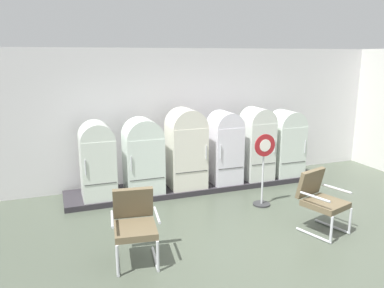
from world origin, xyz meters
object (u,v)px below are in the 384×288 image
object	(u,v)px
armchair_right	(320,198)
refrigerator_0	(97,158)
sign_stand	(263,173)
refrigerator_3	(225,145)
refrigerator_5	(286,141)
refrigerator_2	(186,146)
refrigerator_4	(257,141)
armchair_left	(135,222)
refrigerator_1	(143,154)

from	to	relation	value
armchair_right	refrigerator_0	bearing A→B (deg)	141.99
armchair_right	sign_stand	xyz separation A→B (m)	(-0.31, 1.22, 0.07)
refrigerator_3	refrigerator_5	world-z (taller)	refrigerator_3
refrigerator_0	refrigerator_2	world-z (taller)	refrigerator_2
refrigerator_0	refrigerator_2	distance (m)	1.76
refrigerator_0	refrigerator_4	distance (m)	3.37
armchair_left	refrigerator_3	bearing A→B (deg)	43.75
refrigerator_3	armchair_left	world-z (taller)	refrigerator_3
refrigerator_5	refrigerator_1	bearing A→B (deg)	179.92
refrigerator_2	refrigerator_1	bearing A→B (deg)	-179.36
refrigerator_2	refrigerator_3	size ratio (longest dim) A/B	1.07
refrigerator_3	refrigerator_5	bearing A→B (deg)	-0.11
refrigerator_3	refrigerator_4	world-z (taller)	refrigerator_4
armchair_right	sign_stand	bearing A→B (deg)	104.42
refrigerator_3	armchair_right	world-z (taller)	refrigerator_3
refrigerator_0	armchair_right	world-z (taller)	refrigerator_0
refrigerator_5	armchair_right	world-z (taller)	refrigerator_5
armchair_left	sign_stand	xyz separation A→B (m)	(2.62, 1.09, 0.07)
refrigerator_1	armchair_right	world-z (taller)	refrigerator_1
refrigerator_5	sign_stand	xyz separation A→B (m)	(-1.28, -1.20, -0.25)
refrigerator_4	armchair_left	world-z (taller)	refrigerator_4
refrigerator_0	refrigerator_3	size ratio (longest dim) A/B	0.96
refrigerator_0	refrigerator_5	distance (m)	4.11
refrigerator_0	armchair_left	world-z (taller)	refrigerator_0
refrigerator_1	refrigerator_3	world-z (taller)	refrigerator_3
armchair_right	refrigerator_4	bearing A→B (deg)	84.66
refrigerator_3	sign_stand	xyz separation A→B (m)	(0.22, -1.21, -0.29)
refrigerator_3	refrigerator_5	size ratio (longest dim) A/B	1.04
refrigerator_3	refrigerator_2	bearing A→B (deg)	179.23
armchair_left	sign_stand	distance (m)	2.84
refrigerator_0	refrigerator_1	size ratio (longest dim) A/B	0.99
armchair_left	refrigerator_0	bearing A→B (deg)	95.13
armchair_right	refrigerator_2	bearing A→B (deg)	119.64
refrigerator_1	refrigerator_3	bearing A→B (deg)	-0.05
refrigerator_3	sign_stand	size ratio (longest dim) A/B	1.11
armchair_left	refrigerator_1	bearing A→B (deg)	74.05
refrigerator_2	refrigerator_5	world-z (taller)	refrigerator_2
refrigerator_1	armchair_right	size ratio (longest dim) A/B	1.50
refrigerator_1	refrigerator_5	distance (m)	3.24
armchair_right	armchair_left	bearing A→B (deg)	177.45
refrigerator_0	refrigerator_2	xyz separation A→B (m)	(1.75, -0.02, 0.09)
sign_stand	refrigerator_1	bearing A→B (deg)	148.38
refrigerator_0	armchair_left	distance (m)	2.36
refrigerator_2	refrigerator_0	bearing A→B (deg)	179.44
refrigerator_1	refrigerator_5	size ratio (longest dim) A/B	1.01
refrigerator_0	sign_stand	world-z (taller)	refrigerator_0
armchair_right	sign_stand	size ratio (longest dim) A/B	0.71
refrigerator_3	refrigerator_5	xyz separation A→B (m)	(1.50, -0.00, -0.04)
refrigerator_0	refrigerator_5	xyz separation A→B (m)	(4.11, -0.03, 0.00)
refrigerator_0	armchair_left	size ratio (longest dim) A/B	1.48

